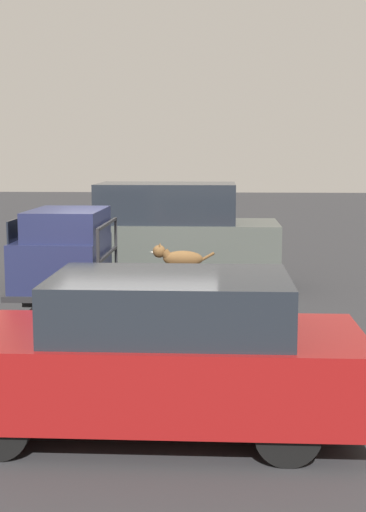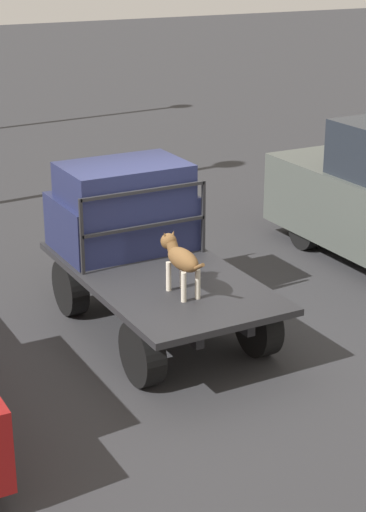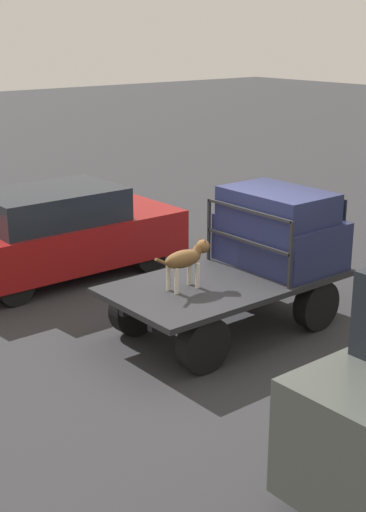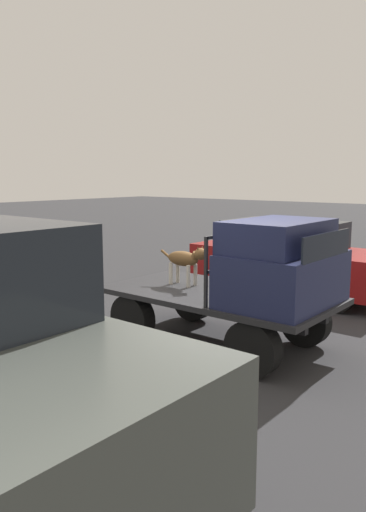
{
  "view_description": "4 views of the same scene",
  "coord_description": "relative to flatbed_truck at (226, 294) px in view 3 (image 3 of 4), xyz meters",
  "views": [
    {
      "loc": [
        -1.28,
        10.37,
        2.76
      ],
      "look_at": [
        -0.74,
        0.07,
        1.27
      ],
      "focal_mm": 50.0,
      "sensor_mm": 36.0,
      "label": 1
    },
    {
      "loc": [
        -8.64,
        4.32,
        4.61
      ],
      "look_at": [
        -0.74,
        0.07,
        1.27
      ],
      "focal_mm": 60.0,
      "sensor_mm": 36.0,
      "label": 2
    },
    {
      "loc": [
        -6.44,
        -6.97,
        4.17
      ],
      "look_at": [
        -0.74,
        0.07,
        1.27
      ],
      "focal_mm": 50.0,
      "sensor_mm": 36.0,
      "label": 3
    },
    {
      "loc": [
        4.21,
        -6.0,
        2.52
      ],
      "look_at": [
        -0.74,
        0.07,
        1.27
      ],
      "focal_mm": 35.0,
      "sensor_mm": 36.0,
      "label": 4
    }
  ],
  "objects": [
    {
      "name": "truck_headboard",
      "position": [
        0.38,
        0.0,
        0.85
      ],
      "size": [
        0.04,
        1.7,
        0.95
      ],
      "color": "#232326",
      "rests_on": "flatbed_truck"
    },
    {
      "name": "flatbed_truck",
      "position": [
        0.0,
        0.0,
        0.0
      ],
      "size": [
        3.46,
        1.82,
        0.8
      ],
      "color": "black",
      "rests_on": "ground"
    },
    {
      "name": "parked_sedan",
      "position": [
        -0.64,
        3.56,
        0.23
      ],
      "size": [
        4.21,
        1.73,
        1.58
      ],
      "rotation": [
        0.0,
        0.0,
        -0.13
      ],
      "color": "black",
      "rests_on": "ground"
    },
    {
      "name": "dog",
      "position": [
        -0.67,
        0.07,
        0.65
      ],
      "size": [
        0.95,
        0.24,
        0.67
      ],
      "rotation": [
        0.0,
        0.0,
        0.22
      ],
      "color": "beige",
      "rests_on": "flatbed_truck"
    },
    {
      "name": "truck_cab",
      "position": [
        1.04,
        0.0,
        0.77
      ],
      "size": [
        1.23,
        1.7,
        1.14
      ],
      "color": "#1E2347",
      "rests_on": "flatbed_truck"
    },
    {
      "name": "ground_plane",
      "position": [
        0.0,
        0.0,
        -0.57
      ],
      "size": [
        80.0,
        80.0,
        0.0
      ],
      "primitive_type": "plane",
      "color": "#2D2D30"
    }
  ]
}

